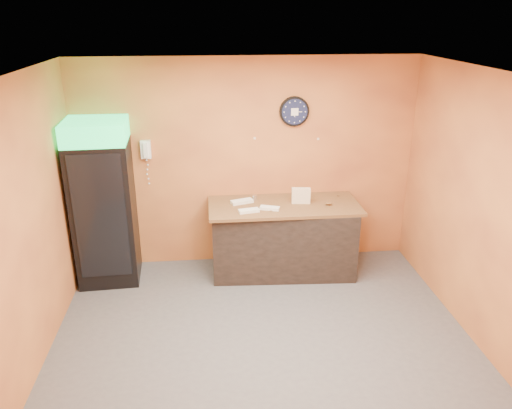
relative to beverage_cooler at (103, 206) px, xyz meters
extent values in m
plane|color=#47474C|center=(1.85, -1.60, -1.03)|extent=(4.50, 4.50, 0.00)
cube|color=orange|center=(1.85, 0.40, 0.37)|extent=(4.50, 0.02, 2.80)
cube|color=orange|center=(-0.40, -1.60, 0.37)|extent=(0.02, 4.00, 2.80)
cube|color=orange|center=(4.10, -1.60, 0.37)|extent=(0.02, 4.00, 2.80)
cube|color=white|center=(1.85, -1.60, 1.77)|extent=(4.50, 4.00, 0.02)
cube|color=black|center=(0.00, 0.05, -0.11)|extent=(0.77, 0.77, 1.84)
cube|color=#1ADF65|center=(0.00, 0.05, 0.94)|extent=(0.77, 0.77, 0.26)
cube|color=black|center=(-0.02, -0.33, -0.03)|extent=(0.61, 0.05, 1.58)
cube|color=black|center=(2.30, -0.01, -0.57)|extent=(1.89, 0.93, 0.92)
cylinder|color=black|center=(2.47, 0.37, 1.07)|extent=(0.39, 0.05, 0.39)
cylinder|color=#0F1433|center=(2.47, 0.35, 1.07)|extent=(0.33, 0.01, 0.33)
cube|color=white|center=(2.47, 0.34, 1.07)|extent=(0.09, 0.00, 0.09)
cube|color=white|center=(0.54, 0.35, 0.62)|extent=(0.13, 0.07, 0.23)
cube|color=white|center=(0.54, 0.30, 0.62)|extent=(0.05, 0.04, 0.19)
cube|color=brown|center=(2.30, -0.01, -0.08)|extent=(1.96, 0.88, 0.04)
cube|color=beige|center=(2.52, 0.00, -0.04)|extent=(0.25, 0.11, 0.05)
cube|color=beige|center=(2.52, 0.00, 0.01)|extent=(0.25, 0.11, 0.05)
cube|color=beige|center=(2.52, 0.00, 0.06)|extent=(0.25, 0.11, 0.05)
cube|color=beige|center=(2.52, 0.00, 0.11)|extent=(0.25, 0.11, 0.05)
cube|color=white|center=(1.82, -0.24, -0.05)|extent=(0.27, 0.15, 0.04)
cube|color=white|center=(2.09, -0.18, -0.05)|extent=(0.26, 0.17, 0.04)
cube|color=white|center=(1.75, 0.08, -0.04)|extent=(0.31, 0.20, 0.04)
cylinder|color=silver|center=(1.93, 0.18, -0.03)|extent=(0.06, 0.06, 0.06)
camera|label=1|loc=(1.32, -5.99, 2.29)|focal=35.00mm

